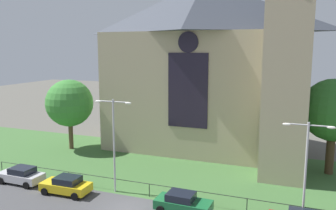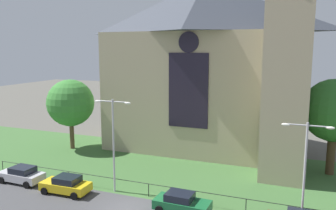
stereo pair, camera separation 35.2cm
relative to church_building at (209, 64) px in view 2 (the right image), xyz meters
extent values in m
plane|color=#56544C|center=(-1.51, -8.20, -10.27)|extent=(160.00, 160.00, 0.00)
cube|color=#3D6633|center=(-1.51, -10.20, -10.27)|extent=(120.00, 20.00, 0.01)
cube|color=tan|center=(-0.77, 0.63, -3.27)|extent=(22.00, 12.00, 14.00)
pyramid|color=#383D47|center=(-0.77, 0.63, 6.73)|extent=(22.00, 12.00, 6.00)
cube|color=black|center=(-0.77, -5.42, -2.57)|extent=(4.40, 0.16, 8.00)
cylinder|color=black|center=(-0.77, -5.42, 2.53)|extent=(2.20, 0.15, 2.20)
cube|color=tan|center=(9.23, -7.37, -1.27)|extent=(4.00, 4.00, 18.00)
cylinder|color=black|center=(-0.77, -15.70, -9.17)|extent=(31.92, 0.05, 0.05)
cylinder|color=black|center=(-16.73, -15.70, -9.72)|extent=(0.07, 0.07, 1.10)
cylinder|color=black|center=(-8.75, -15.70, -9.72)|extent=(0.06, 0.07, 1.10)
cylinder|color=black|center=(-0.77, -15.70, -9.72)|extent=(0.06, 0.07, 1.10)
cylinder|color=black|center=(7.21, -15.70, -9.72)|extent=(0.07, 0.07, 1.10)
cylinder|color=#4C3823|center=(13.52, -4.40, -8.23)|extent=(0.79, 0.79, 4.08)
sphere|color=#2D6B28|center=(13.52, -4.40, -3.93)|extent=(6.01, 6.01, 6.01)
cylinder|color=brown|center=(-15.43, -6.23, -8.50)|extent=(0.53, 0.53, 3.54)
sphere|color=#387F33|center=(-15.43, -6.23, -4.61)|extent=(5.67, 5.67, 5.67)
cylinder|color=#B2B2B7|center=(-3.93, -15.80, -6.26)|extent=(0.16, 0.16, 8.02)
cylinder|color=#B2B2B7|center=(-4.63, -15.80, -2.45)|extent=(1.40, 0.10, 0.10)
cylinder|color=#B2B2B7|center=(-3.23, -15.80, -2.45)|extent=(1.40, 0.10, 0.10)
ellipsoid|color=white|center=(-5.33, -15.80, -2.50)|extent=(0.57, 0.26, 0.20)
ellipsoid|color=white|center=(-2.53, -15.80, -2.50)|extent=(0.57, 0.26, 0.20)
cylinder|color=#B2B2B7|center=(11.10, -15.80, -6.65)|extent=(0.16, 0.16, 7.23)
cylinder|color=#B2B2B7|center=(10.40, -15.80, -3.24)|extent=(1.40, 0.10, 0.10)
cylinder|color=#B2B2B7|center=(11.80, -15.80, -3.24)|extent=(1.40, 0.10, 0.10)
ellipsoid|color=white|center=(9.70, -15.80, -3.29)|extent=(0.57, 0.26, 0.20)
ellipsoid|color=white|center=(12.50, -15.80, -3.29)|extent=(0.57, 0.26, 0.20)
cube|color=#B7B7BC|center=(-12.91, -17.17, -9.66)|extent=(4.22, 1.85, 0.70)
cube|color=black|center=(-12.71, -17.17, -9.04)|extent=(2.02, 1.62, 0.55)
cylinder|color=black|center=(-14.40, -18.05, -9.95)|extent=(0.64, 0.23, 0.64)
cylinder|color=black|center=(-14.37, -16.25, -9.95)|extent=(0.64, 0.23, 0.64)
cylinder|color=black|center=(-11.46, -18.09, -9.95)|extent=(0.64, 0.23, 0.64)
cylinder|color=black|center=(-11.43, -16.29, -9.95)|extent=(0.64, 0.23, 0.64)
cube|color=gold|center=(-7.62, -17.65, -9.66)|extent=(4.25, 1.92, 0.70)
cube|color=black|center=(-7.42, -17.64, -9.04)|extent=(2.04, 1.66, 0.55)
cylinder|color=black|center=(-9.06, -18.59, -9.95)|extent=(0.65, 0.24, 0.64)
cylinder|color=black|center=(-9.11, -16.79, -9.95)|extent=(0.65, 0.24, 0.64)
cylinder|color=black|center=(-6.12, -18.51, -9.95)|extent=(0.65, 0.24, 0.64)
cylinder|color=black|center=(-6.17, -16.71, -9.95)|extent=(0.65, 0.24, 0.64)
cube|color=#196033|center=(2.75, -17.36, -9.66)|extent=(4.25, 1.91, 0.70)
cube|color=black|center=(2.55, -17.35, -9.04)|extent=(2.04, 1.65, 0.55)
cylinder|color=black|center=(4.24, -16.49, -9.95)|extent=(0.65, 0.24, 0.64)
cylinder|color=black|center=(1.30, -16.42, -9.95)|extent=(0.65, 0.24, 0.64)
cylinder|color=black|center=(1.26, -18.22, -9.95)|extent=(0.65, 0.24, 0.64)
camera|label=1|loc=(10.42, -40.69, 1.89)|focal=37.29mm
camera|label=2|loc=(10.75, -40.56, 1.89)|focal=37.29mm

